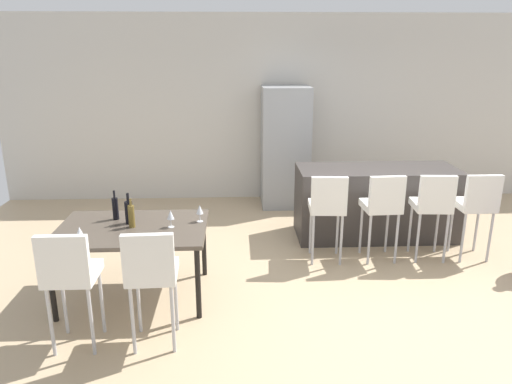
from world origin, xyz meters
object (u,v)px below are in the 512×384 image
object	(u,v)px
bar_chair_middle	(383,204)
wine_glass_middle	(171,215)
kitchen_island	(376,202)
bar_chair_far	(477,202)
wine_bottle_far	(129,212)
wine_glass_right	(80,232)
refrigerator	(285,147)
bar_chair_right	(433,203)
dining_table	(132,233)
wine_bottle_inner	(131,216)
wine_glass_left	(200,210)
wine_bottle_near	(115,208)
dining_chair_near	(69,272)
bar_chair_left	(328,205)
dining_chair_far	(151,270)

from	to	relation	value
bar_chair_middle	wine_glass_middle	distance (m)	2.42
kitchen_island	wine_glass_middle	xyz separation A→B (m)	(-2.45, -1.51, 0.40)
bar_chair_far	wine_bottle_far	bearing A→B (deg)	-170.83
wine_glass_right	refrigerator	world-z (taller)	refrigerator
bar_chair_right	wine_bottle_far	distance (m)	3.36
bar_chair_right	wine_glass_middle	size ratio (longest dim) A/B	6.03
wine_glass_middle	dining_table	bearing A→B (deg)	177.16
bar_chair_far	wine_bottle_inner	bearing A→B (deg)	-169.12
kitchen_island	bar_chair_right	size ratio (longest dim) A/B	1.94
wine_bottle_far	wine_glass_left	xyz separation A→B (m)	(0.69, 0.02, 0.01)
wine_glass_left	wine_bottle_near	bearing A→B (deg)	172.97
bar_chair_right	bar_chair_far	world-z (taller)	same
wine_glass_left	wine_glass_middle	distance (m)	0.30
kitchen_island	dining_chair_near	xyz separation A→B (m)	(-3.15, -2.35, 0.24)
dining_table	wine_bottle_near	bearing A→B (deg)	131.47
dining_chair_near	wine_glass_left	xyz separation A→B (m)	(0.97, 0.98, 0.17)
bar_chair_left	wine_bottle_near	xyz separation A→B (m)	(-2.25, -0.49, 0.16)
kitchen_island	refrigerator	size ratio (longest dim) A/B	1.11
dining_chair_near	wine_bottle_inner	xyz separation A→B (m)	(0.33, 0.86, 0.16)
bar_chair_left	dining_chair_near	world-z (taller)	same
bar_chair_left	wine_bottle_near	size ratio (longest dim) A/B	3.47
dining_table	wine_bottle_far	size ratio (longest dim) A/B	4.62
bar_chair_right	bar_chair_middle	bearing A→B (deg)	-179.99
kitchen_island	refrigerator	distance (m)	1.79
dining_chair_far	wine_glass_middle	xyz separation A→B (m)	(0.06, 0.84, 0.17)
bar_chair_far	wine_bottle_near	world-z (taller)	bar_chair_far
bar_chair_far	refrigerator	bearing A→B (deg)	132.86
bar_chair_middle	wine_bottle_far	distance (m)	2.79
bar_chair_middle	refrigerator	size ratio (longest dim) A/B	0.57
bar_chair_middle	dining_table	xyz separation A→B (m)	(-2.68, -0.72, -0.02)
bar_chair_far	dining_chair_far	world-z (taller)	same
bar_chair_left	wine_glass_left	size ratio (longest dim) A/B	6.03
kitchen_island	wine_bottle_far	xyz separation A→B (m)	(-2.87, -1.39, 0.40)
wine_glass_left	bar_chair_middle	bearing A→B (deg)	16.46
bar_chair_right	dining_chair_near	distance (m)	3.91
wine_bottle_near	wine_bottle_inner	world-z (taller)	wine_bottle_near
dining_chair_near	wine_glass_middle	bearing A→B (deg)	50.19
refrigerator	wine_bottle_near	bearing A→B (deg)	-126.83
dining_table	refrigerator	bearing A→B (deg)	58.24
bar_chair_left	bar_chair_far	size ratio (longest dim) A/B	1.00
dining_table	bar_chair_middle	bearing A→B (deg)	15.11
bar_chair_middle	dining_table	distance (m)	2.77
dining_chair_near	dining_chair_far	distance (m)	0.65
refrigerator	bar_chair_left	bearing A→B (deg)	-82.89
bar_chair_middle	wine_glass_middle	world-z (taller)	bar_chair_middle
kitchen_island	wine_glass_middle	size ratio (longest dim) A/B	11.72
wine_bottle_inner	wine_glass_right	distance (m)	0.56
wine_glass_middle	dining_chair_near	bearing A→B (deg)	-129.81
bar_chair_middle	dining_table	bearing A→B (deg)	-164.89
bar_chair_left	wine_bottle_inner	distance (m)	2.17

